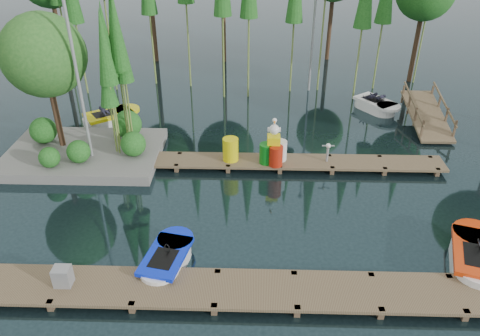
{
  "coord_description": "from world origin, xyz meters",
  "views": [
    {
      "loc": [
        0.93,
        -13.69,
        9.48
      ],
      "look_at": [
        0.5,
        0.5,
        1.1
      ],
      "focal_mm": 35.0,
      "sensor_mm": 36.0,
      "label": 1
    }
  ],
  "objects_px": {
    "drum_cluster": "(274,150)",
    "yellow_barrel": "(231,149)",
    "boat_blue": "(167,260)",
    "boat_yellow_far": "(110,118)",
    "island": "(66,82)",
    "utility_cabinet": "(63,276)",
    "boat_red": "(475,258)"
  },
  "relations": [
    {
      "from": "boat_blue",
      "to": "yellow_barrel",
      "type": "height_order",
      "value": "yellow_barrel"
    },
    {
      "from": "boat_yellow_far",
      "to": "drum_cluster",
      "type": "relative_size",
      "value": 1.57
    },
    {
      "from": "boat_blue",
      "to": "yellow_barrel",
      "type": "bearing_deg",
      "value": 87.03
    },
    {
      "from": "island",
      "to": "drum_cluster",
      "type": "xyz_separation_m",
      "value": [
        8.07,
        -0.94,
        -2.33
      ]
    },
    {
      "from": "island",
      "to": "boat_blue",
      "type": "xyz_separation_m",
      "value": [
        4.79,
        -6.69,
        -2.95
      ]
    },
    {
      "from": "island",
      "to": "utility_cabinet",
      "type": "relative_size",
      "value": 11.94
    },
    {
      "from": "island",
      "to": "utility_cabinet",
      "type": "xyz_separation_m",
      "value": [
        2.17,
        -7.79,
        -2.6
      ]
    },
    {
      "from": "utility_cabinet",
      "to": "drum_cluster",
      "type": "relative_size",
      "value": 0.3
    },
    {
      "from": "boat_blue",
      "to": "boat_yellow_far",
      "type": "relative_size",
      "value": 0.88
    },
    {
      "from": "boat_yellow_far",
      "to": "island",
      "type": "bearing_deg",
      "value": -114.65
    },
    {
      "from": "boat_blue",
      "to": "boat_yellow_far",
      "type": "distance_m",
      "value": 10.64
    },
    {
      "from": "boat_red",
      "to": "boat_blue",
      "type": "bearing_deg",
      "value": -160.17
    },
    {
      "from": "island",
      "to": "utility_cabinet",
      "type": "distance_m",
      "value": 8.5
    },
    {
      "from": "boat_blue",
      "to": "yellow_barrel",
      "type": "relative_size",
      "value": 2.78
    },
    {
      "from": "island",
      "to": "utility_cabinet",
      "type": "height_order",
      "value": "island"
    },
    {
      "from": "boat_red",
      "to": "boat_yellow_far",
      "type": "distance_m",
      "value": 16.3
    },
    {
      "from": "boat_red",
      "to": "yellow_barrel",
      "type": "height_order",
      "value": "yellow_barrel"
    },
    {
      "from": "utility_cabinet",
      "to": "yellow_barrel",
      "type": "bearing_deg",
      "value": 59.09
    },
    {
      "from": "yellow_barrel",
      "to": "boat_yellow_far",
      "type": "bearing_deg",
      "value": 146.99
    },
    {
      "from": "island",
      "to": "boat_yellow_far",
      "type": "bearing_deg",
      "value": 81.11
    },
    {
      "from": "island",
      "to": "boat_red",
      "type": "relative_size",
      "value": 2.12
    },
    {
      "from": "boat_red",
      "to": "boat_yellow_far",
      "type": "height_order",
      "value": "boat_yellow_far"
    },
    {
      "from": "island",
      "to": "drum_cluster",
      "type": "bearing_deg",
      "value": -6.65
    },
    {
      "from": "island",
      "to": "boat_blue",
      "type": "bearing_deg",
      "value": -54.41
    },
    {
      "from": "island",
      "to": "boat_red",
      "type": "bearing_deg",
      "value": -24.86
    },
    {
      "from": "boat_red",
      "to": "yellow_barrel",
      "type": "xyz_separation_m",
      "value": [
        -7.41,
        5.59,
        0.48
      ]
    },
    {
      "from": "island",
      "to": "boat_red",
      "type": "height_order",
      "value": "island"
    },
    {
      "from": "island",
      "to": "boat_yellow_far",
      "type": "relative_size",
      "value": 2.3
    },
    {
      "from": "utility_cabinet",
      "to": "island",
      "type": "bearing_deg",
      "value": 105.59
    },
    {
      "from": "boat_yellow_far",
      "to": "yellow_barrel",
      "type": "distance_m",
      "value": 7.04
    },
    {
      "from": "utility_cabinet",
      "to": "boat_red",
      "type": "bearing_deg",
      "value": 6.92
    },
    {
      "from": "drum_cluster",
      "to": "yellow_barrel",
      "type": "bearing_deg",
      "value": 174.97
    }
  ]
}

